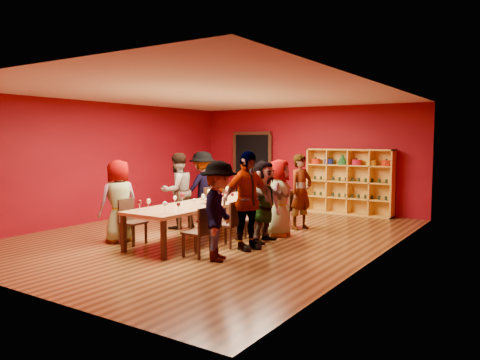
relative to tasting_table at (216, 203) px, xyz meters
name	(u,v)px	position (x,y,z in m)	size (l,w,h in m)	color
room_shell	(215,166)	(0.00, 0.00, 0.80)	(7.10, 9.10, 3.04)	#513015
tasting_table	(216,203)	(0.00, 0.00, 0.00)	(1.10, 4.50, 0.75)	tan
doorway	(253,169)	(-1.80, 4.43, 0.42)	(1.40, 0.17, 2.30)	black
shelving_unit	(350,179)	(1.40, 4.32, 0.28)	(2.40, 0.40, 1.80)	gold
chair_person_left_0	(130,219)	(-0.91, -1.60, -0.20)	(0.42, 0.42, 0.89)	black
person_left_0	(119,201)	(-1.23, -1.60, 0.13)	(0.81, 0.44, 1.66)	#15173C
chair_person_left_2	(187,208)	(-0.91, 0.14, -0.20)	(0.42, 0.42, 0.89)	black
person_left_2	(177,191)	(-1.20, 0.14, 0.18)	(0.85, 0.47, 1.75)	#131836
chair_person_left_3	(213,203)	(-0.91, 1.12, -0.20)	(0.42, 0.42, 0.89)	black
person_left_3	(203,187)	(-1.22, 1.12, 0.18)	(1.14, 0.47, 1.76)	silver
chair_person_left_4	(231,200)	(-0.91, 1.91, -0.20)	(0.42, 0.42, 0.89)	black
person_left_4	(217,189)	(-1.34, 1.91, 0.05)	(0.88, 0.40, 1.50)	#151B39
chair_person_right_0	(201,229)	(0.91, -1.68, -0.20)	(0.42, 0.42, 0.89)	black
person_right_0	(219,211)	(1.30, -1.68, 0.15)	(1.10, 0.45, 1.70)	#5478AD
chair_person_right_1	(231,221)	(0.91, -0.74, -0.20)	(0.42, 0.42, 0.89)	black
person_right_1	(247,201)	(1.26, -0.74, 0.22)	(1.08, 0.49, 1.85)	#5170A7
chair_person_right_2	(251,216)	(0.91, -0.01, -0.20)	(0.42, 0.42, 0.89)	black
person_right_2	(264,201)	(1.20, -0.01, 0.12)	(1.52, 0.44, 1.64)	#151F3B
chair_person_right_3	(268,212)	(0.91, 0.69, -0.20)	(0.42, 0.42, 0.89)	black
person_right_3	(279,198)	(1.17, 0.69, 0.12)	(0.80, 0.44, 1.64)	#15193A
chair_person_right_4	(289,206)	(0.91, 1.64, -0.20)	(0.42, 0.42, 0.89)	black
person_right_4	(301,192)	(1.22, 1.64, 0.16)	(0.63, 0.46, 1.72)	#CD8A98
wine_glass_0	(232,195)	(0.37, 0.08, 0.19)	(0.08, 0.08, 0.19)	white
wine_glass_1	(251,187)	(-0.28, 1.88, 0.18)	(0.07, 0.07, 0.18)	white
wine_glass_2	(194,201)	(0.26, -1.05, 0.18)	(0.07, 0.07, 0.18)	white
wine_glass_3	(227,189)	(-0.32, 0.89, 0.20)	(0.08, 0.08, 0.21)	white
wine_glass_4	(165,205)	(0.27, -1.89, 0.21)	(0.09, 0.09, 0.21)	white
wine_glass_5	(249,190)	(0.28, 0.90, 0.21)	(0.09, 0.09, 0.22)	white
wine_glass_6	(227,193)	(0.09, 0.28, 0.20)	(0.08, 0.08, 0.20)	white
wine_glass_7	(269,189)	(0.37, 1.63, 0.18)	(0.07, 0.07, 0.18)	white
wine_glass_8	(203,196)	(0.00, -0.43, 0.19)	(0.08, 0.08, 0.19)	white
wine_glass_9	(247,192)	(0.36, 0.71, 0.20)	(0.08, 0.08, 0.21)	white
wine_glass_10	(227,189)	(-0.30, 0.88, 0.21)	(0.09, 0.09, 0.22)	white
wine_glass_11	(248,186)	(-0.26, 1.70, 0.20)	(0.08, 0.08, 0.21)	white
wine_glass_12	(149,201)	(-0.32, -1.69, 0.20)	(0.08, 0.08, 0.20)	white
wine_glass_13	(273,187)	(0.32, 1.93, 0.20)	(0.08, 0.08, 0.20)	white
wine_glass_14	(178,205)	(0.36, -1.63, 0.18)	(0.07, 0.07, 0.18)	white
wine_glass_15	(182,196)	(-0.31, -0.73, 0.21)	(0.09, 0.09, 0.21)	white
wine_glass_16	(242,187)	(-0.20, 1.33, 0.21)	(0.09, 0.09, 0.22)	white
wine_glass_17	(209,192)	(-0.29, 0.15, 0.21)	(0.09, 0.09, 0.22)	white
wine_glass_18	(222,196)	(0.30, -0.18, 0.19)	(0.08, 0.08, 0.19)	white
wine_glass_19	(140,203)	(-0.34, -1.90, 0.20)	(0.08, 0.08, 0.20)	white
wine_glass_20	(175,198)	(-0.33, -0.93, 0.18)	(0.07, 0.07, 0.18)	white
wine_glass_21	(204,199)	(0.29, -0.79, 0.19)	(0.08, 0.08, 0.19)	white
spittoon_bowl	(209,200)	(0.17, -0.46, 0.13)	(0.34, 0.34, 0.19)	#BABCC1
carafe_a	(217,193)	(-0.17, 0.28, 0.17)	(0.10, 0.10, 0.26)	white
carafe_b	(212,198)	(0.18, -0.36, 0.16)	(0.10, 0.10, 0.25)	white
wine_bottle	(254,190)	(0.04, 1.48, 0.16)	(0.07, 0.07, 0.27)	#163C1A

